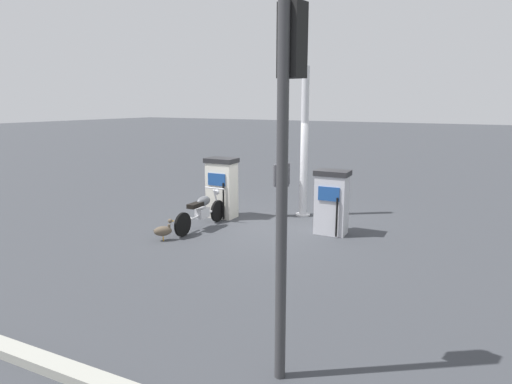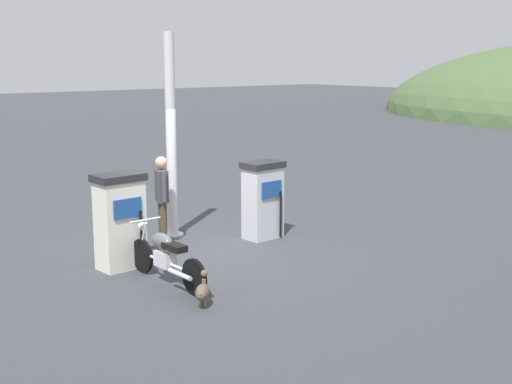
{
  "view_description": "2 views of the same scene",
  "coord_description": "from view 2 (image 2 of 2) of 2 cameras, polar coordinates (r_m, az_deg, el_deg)",
  "views": [
    {
      "loc": [
        9.42,
        4.92,
        3.03
      ],
      "look_at": [
        1.62,
        0.48,
        1.19
      ],
      "focal_mm": 30.84,
      "sensor_mm": 36.0,
      "label": 1
    },
    {
      "loc": [
        9.76,
        -6.62,
        3.43
      ],
      "look_at": [
        0.99,
        0.5,
        1.2
      ],
      "focal_mm": 47.39,
      "sensor_mm": 36.0,
      "label": 2
    }
  ],
  "objects": [
    {
      "name": "ground_plane",
      "position": [
        12.28,
        -4.74,
        -5.11
      ],
      "size": [
        120.0,
        120.0,
        0.0
      ],
      "primitive_type": "plane",
      "color": "#383A3F"
    },
    {
      "name": "wandering_duck",
      "position": [
        9.6,
        -4.53,
        -8.33
      ],
      "size": [
        0.42,
        0.42,
        0.49
      ],
      "color": "brown",
      "rests_on": "ground"
    },
    {
      "name": "fuel_pump_near",
      "position": [
        11.38,
        -11.4,
        -2.39
      ],
      "size": [
        0.59,
        0.83,
        1.6
      ],
      "color": "silver",
      "rests_on": "ground"
    },
    {
      "name": "fuel_pump_far",
      "position": [
        13.05,
        0.59,
        -0.64
      ],
      "size": [
        0.57,
        0.8,
        1.5
      ],
      "color": "silver",
      "rests_on": "ground"
    },
    {
      "name": "attendant_person",
      "position": [
        12.73,
        -7.95,
        -0.17
      ],
      "size": [
        0.57,
        0.31,
        1.67
      ],
      "color": "#473828",
      "rests_on": "ground"
    },
    {
      "name": "motorcycle_near_pump",
      "position": [
        10.6,
        -7.67,
        -5.29
      ],
      "size": [
        2.02,
        0.56,
        0.92
      ],
      "color": "black",
      "rests_on": "ground"
    },
    {
      "name": "canopy_support_pole",
      "position": [
        13.14,
        -7.18,
        4.36
      ],
      "size": [
        0.4,
        0.4,
        3.94
      ],
      "color": "silver",
      "rests_on": "ground"
    }
  ]
}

